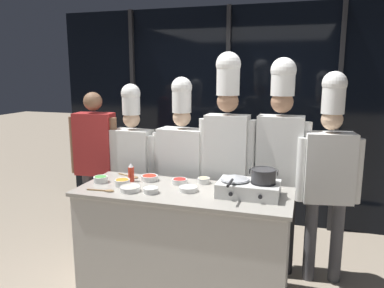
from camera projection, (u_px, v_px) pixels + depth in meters
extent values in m
cube|color=black|center=(228.00, 117.00, 4.76)|extent=(4.58, 0.04, 2.70)
cube|color=#232326|center=(134.00, 114.00, 5.09)|extent=(0.05, 0.05, 2.70)
cube|color=#232326|center=(227.00, 117.00, 4.72)|extent=(0.05, 0.05, 2.70)
cube|color=#232326|center=(337.00, 121.00, 4.34)|extent=(0.05, 0.05, 2.70)
cube|color=beige|center=(184.00, 244.00, 3.24)|extent=(1.75, 0.67, 0.91)
cube|color=#A39E93|center=(183.00, 192.00, 3.15)|extent=(1.81, 0.71, 0.03)
cube|color=silver|center=(249.00, 189.00, 2.99)|extent=(0.49, 0.32, 0.11)
cylinder|color=black|center=(235.00, 180.00, 3.01)|extent=(0.20, 0.20, 0.01)
cylinder|color=black|center=(231.00, 194.00, 2.87)|extent=(0.03, 0.01, 0.03)
cylinder|color=black|center=(263.00, 183.00, 2.95)|extent=(0.20, 0.20, 0.01)
cylinder|color=black|center=(260.00, 197.00, 2.80)|extent=(0.03, 0.01, 0.03)
cylinder|color=#ADAFB5|center=(235.00, 179.00, 3.01)|extent=(0.23, 0.23, 0.01)
cone|color=#ADAFB5|center=(235.00, 177.00, 3.01)|extent=(0.24, 0.24, 0.04)
cylinder|color=black|center=(230.00, 183.00, 2.82)|extent=(0.02, 0.18, 0.02)
cylinder|color=#333335|center=(263.00, 176.00, 2.94)|extent=(0.19, 0.19, 0.10)
torus|color=#333335|center=(264.00, 169.00, 2.93)|extent=(0.20, 0.20, 0.01)
torus|color=#333335|center=(250.00, 171.00, 2.96)|extent=(0.01, 0.05, 0.05)
torus|color=#333335|center=(278.00, 173.00, 2.90)|extent=(0.01, 0.05, 0.05)
cylinder|color=red|center=(131.00, 174.00, 3.39)|extent=(0.05, 0.05, 0.13)
cone|color=white|center=(131.00, 165.00, 3.37)|extent=(0.05, 0.05, 0.04)
cylinder|color=white|center=(130.00, 189.00, 3.11)|extent=(0.17, 0.17, 0.04)
torus|color=white|center=(130.00, 187.00, 3.11)|extent=(0.17, 0.17, 0.01)
cylinder|color=beige|center=(130.00, 188.00, 3.11)|extent=(0.14, 0.14, 0.02)
cylinder|color=white|center=(149.00, 178.00, 3.42)|extent=(0.15, 0.15, 0.05)
torus|color=white|center=(149.00, 176.00, 3.41)|extent=(0.16, 0.16, 0.01)
cylinder|color=#B22D1E|center=(149.00, 177.00, 3.42)|extent=(0.13, 0.13, 0.02)
cylinder|color=white|center=(204.00, 181.00, 3.34)|extent=(0.11, 0.11, 0.05)
torus|color=white|center=(204.00, 178.00, 3.33)|extent=(0.11, 0.11, 0.01)
cylinder|color=#E0C689|center=(204.00, 179.00, 3.33)|extent=(0.09, 0.09, 0.03)
cylinder|color=white|center=(101.00, 179.00, 3.37)|extent=(0.13, 0.13, 0.05)
torus|color=white|center=(101.00, 177.00, 3.36)|extent=(0.13, 0.13, 0.01)
cylinder|color=#4C9E47|center=(101.00, 178.00, 3.36)|extent=(0.10, 0.10, 0.03)
cylinder|color=white|center=(180.00, 181.00, 3.32)|extent=(0.14, 0.14, 0.04)
torus|color=white|center=(180.00, 179.00, 3.31)|extent=(0.14, 0.14, 0.01)
cylinder|color=red|center=(180.00, 180.00, 3.32)|extent=(0.11, 0.11, 0.02)
cylinder|color=white|center=(151.00, 190.00, 3.07)|extent=(0.12, 0.12, 0.04)
torus|color=white|center=(151.00, 188.00, 3.07)|extent=(0.13, 0.13, 0.01)
cylinder|color=white|center=(151.00, 189.00, 3.07)|extent=(0.10, 0.10, 0.02)
cylinder|color=white|center=(188.00, 189.00, 3.12)|extent=(0.15, 0.15, 0.04)
torus|color=white|center=(188.00, 187.00, 3.11)|extent=(0.16, 0.16, 0.01)
cylinder|color=silver|center=(188.00, 188.00, 3.11)|extent=(0.13, 0.13, 0.02)
cylinder|color=white|center=(122.00, 183.00, 3.26)|extent=(0.13, 0.13, 0.05)
torus|color=white|center=(122.00, 180.00, 3.25)|extent=(0.14, 0.14, 0.01)
cylinder|color=orange|center=(122.00, 181.00, 3.26)|extent=(0.11, 0.11, 0.03)
cube|color=olive|center=(125.00, 175.00, 3.58)|extent=(0.17, 0.08, 0.01)
ellipsoid|color=olive|center=(134.00, 177.00, 3.50)|extent=(0.10, 0.08, 0.02)
cube|color=olive|center=(96.00, 190.00, 3.13)|extent=(0.17, 0.03, 0.01)
ellipsoid|color=olive|center=(110.00, 191.00, 3.11)|extent=(0.08, 0.05, 0.02)
cylinder|color=#4C4C51|center=(108.00, 210.00, 4.13)|extent=(0.11, 0.11, 0.82)
cylinder|color=#4C4C51|center=(89.00, 209.00, 4.17)|extent=(0.11, 0.11, 0.82)
cube|color=#B72D2D|center=(95.00, 144.00, 4.01)|extent=(0.43, 0.25, 0.66)
cylinder|color=brown|center=(114.00, 147.00, 3.93)|extent=(0.08, 0.08, 0.61)
cylinder|color=brown|center=(74.00, 145.00, 4.02)|extent=(0.08, 0.08, 0.61)
sphere|color=brown|center=(93.00, 101.00, 3.92)|extent=(0.20, 0.20, 0.20)
cylinder|color=#2D3856|center=(144.00, 218.00, 4.02)|extent=(0.11, 0.11, 0.73)
cylinder|color=#2D3856|center=(125.00, 215.00, 4.10)|extent=(0.11, 0.11, 0.73)
cube|color=white|center=(133.00, 157.00, 3.93)|extent=(0.43, 0.24, 0.59)
cylinder|color=white|center=(151.00, 162.00, 3.82)|extent=(0.08, 0.08, 0.54)
cylinder|color=white|center=(112.00, 158.00, 3.98)|extent=(0.08, 0.08, 0.54)
sphere|color=beige|center=(132.00, 119.00, 3.85)|extent=(0.17, 0.17, 0.17)
cylinder|color=white|center=(131.00, 104.00, 3.82)|extent=(0.18, 0.18, 0.22)
sphere|color=white|center=(131.00, 93.00, 3.80)|extent=(0.20, 0.20, 0.20)
cylinder|color=#232326|center=(194.00, 224.00, 3.84)|extent=(0.12, 0.12, 0.75)
cylinder|color=#232326|center=(171.00, 220.00, 3.94)|extent=(0.12, 0.12, 0.75)
cube|color=white|center=(182.00, 159.00, 3.76)|extent=(0.49, 0.29, 0.61)
cylinder|color=white|center=(205.00, 164.00, 3.63)|extent=(0.09, 0.09, 0.56)
cylinder|color=white|center=(158.00, 159.00, 3.83)|extent=(0.09, 0.09, 0.56)
sphere|color=beige|center=(182.00, 118.00, 3.68)|extent=(0.18, 0.18, 0.18)
cylinder|color=white|center=(182.00, 100.00, 3.65)|extent=(0.19, 0.19, 0.24)
sphere|color=white|center=(182.00, 87.00, 3.62)|extent=(0.20, 0.20, 0.20)
cylinder|color=#232326|center=(236.00, 228.00, 3.64)|extent=(0.10, 0.10, 0.84)
cylinder|color=#232326|center=(215.00, 225.00, 3.71)|extent=(0.10, 0.10, 0.84)
cube|color=white|center=(227.00, 151.00, 3.53)|extent=(0.41, 0.22, 0.68)
cylinder|color=white|center=(250.00, 154.00, 3.43)|extent=(0.08, 0.08, 0.63)
cylinder|color=white|center=(203.00, 151.00, 3.57)|extent=(0.08, 0.08, 0.63)
sphere|color=#A87A5B|center=(228.00, 101.00, 3.44)|extent=(0.20, 0.20, 0.20)
cylinder|color=white|center=(228.00, 80.00, 3.40)|extent=(0.21, 0.21, 0.28)
sphere|color=white|center=(228.00, 64.00, 3.37)|extent=(0.23, 0.23, 0.23)
cylinder|color=#232326|center=(288.00, 232.00, 3.56)|extent=(0.11, 0.11, 0.84)
cylinder|color=#232326|center=(264.00, 228.00, 3.62)|extent=(0.11, 0.11, 0.84)
cube|color=white|center=(280.00, 153.00, 3.44)|extent=(0.42, 0.22, 0.68)
cylinder|color=white|center=(306.00, 157.00, 3.35)|extent=(0.08, 0.08, 0.63)
cylinder|color=white|center=(254.00, 153.00, 3.48)|extent=(0.08, 0.08, 0.63)
sphere|color=#A87A5B|center=(282.00, 102.00, 3.35)|extent=(0.20, 0.20, 0.20)
cylinder|color=white|center=(283.00, 83.00, 3.32)|extent=(0.21, 0.21, 0.22)
sphere|color=white|center=(283.00, 70.00, 3.30)|extent=(0.23, 0.23, 0.23)
cylinder|color=#4C4C51|center=(336.00, 242.00, 3.42)|extent=(0.11, 0.11, 0.77)
cylinder|color=#4C4C51|center=(310.00, 240.00, 3.45)|extent=(0.11, 0.11, 0.77)
cube|color=white|center=(329.00, 168.00, 3.30)|extent=(0.46, 0.29, 0.62)
cylinder|color=white|center=(358.00, 171.00, 3.24)|extent=(0.08, 0.08, 0.57)
cylinder|color=white|center=(301.00, 170.00, 3.30)|extent=(0.08, 0.08, 0.57)
sphere|color=beige|center=(332.00, 120.00, 3.22)|extent=(0.18, 0.18, 0.18)
cylinder|color=white|center=(334.00, 99.00, 3.19)|extent=(0.19, 0.19, 0.26)
sphere|color=white|center=(335.00, 83.00, 3.16)|extent=(0.21, 0.21, 0.21)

